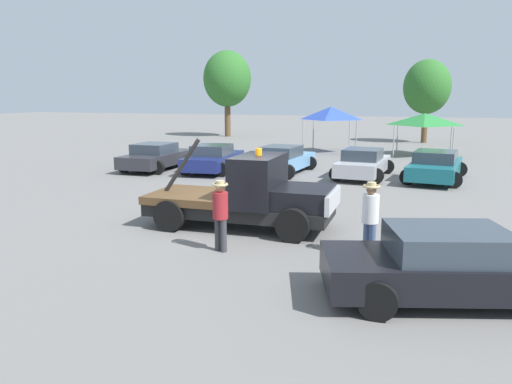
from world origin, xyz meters
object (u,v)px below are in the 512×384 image
Objects in this scene: tow_truck at (250,197)px; parked_car_teal at (435,166)px; tree_center at (427,87)px; person_near_truck at (370,213)px; foreground_car at (458,266)px; canopy_tent_blue at (331,113)px; parked_car_silver at (363,163)px; canopy_tent_green at (425,119)px; parked_car_navy at (213,158)px; tree_left at (227,79)px; parked_car_skyblue at (282,160)px; parked_car_charcoal at (157,157)px; person_at_hood at (220,210)px.

parked_car_teal is at bearing 62.52° from tow_truck.
person_near_truck is at bearing -91.37° from tree_center.
canopy_tent_blue is (-6.81, 23.32, 1.91)m from foreground_car.
tow_truck is 1.77× the size of canopy_tent_blue.
tree_center is at bearing 74.34° from foreground_car.
canopy_tent_green reaches higher than parked_car_silver.
parked_car_navy is 0.62× the size of tree_left.
parked_car_silver is at bearing -91.12° from parked_car_navy.
parked_car_charcoal is at bearing 101.53° from parked_car_skyblue.
tow_truck is 1.02× the size of foreground_car.
parked_car_charcoal and parked_car_teal have the same top height.
tow_truck reaches higher than parked_car_skyblue.
parked_car_charcoal is 1.58× the size of canopy_tent_blue.
parked_car_silver is at bearing -103.95° from canopy_tent_green.
parked_car_navy is (-10.65, 13.04, -0.00)m from foreground_car.
tow_truck is at bearing -154.04° from person_at_hood.
canopy_tent_green is 0.44× the size of tree_left.
canopy_tent_green is at bearing -50.92° from parked_car_charcoal.
parked_car_navy is 0.74× the size of tree_center.
parked_car_navy and parked_car_silver have the same top height.
tree_left is at bearing 138.65° from canopy_tent_blue.
person_near_truck is 11.87m from parked_car_teal.
parked_car_teal is (1.48, 11.77, -0.40)m from person_near_truck.
person_near_truck is at bearing -168.09° from parked_car_silver.
foreground_car and parked_car_navy have the same top height.
tow_truck is at bearing -138.59° from parked_car_charcoal.
tree_center is (2.36, 19.09, 3.70)m from parked_car_silver.
tree_center is at bearing 80.27° from tow_truck.
person_near_truck reaches higher than foreground_car.
person_near_truck is 3.50m from person_at_hood.
parked_car_charcoal is at bearing -119.31° from person_at_hood.
parked_car_skyblue is (-1.98, 10.01, -0.25)m from tow_truck.
tree_left is (-12.97, 29.87, 4.26)m from tow_truck.
tree_left is 17.24m from tree_center.
canopy_tent_green is at bearing 74.89° from foreground_car.
parked_car_charcoal is at bearing -77.48° from tree_left.
canopy_tent_green is 0.53× the size of tree_center.
person_near_truck is 0.59× the size of canopy_tent_blue.
tree_left reaches higher than tree_center.
tow_truck is 10.21m from parked_car_skyblue.
tree_center is (5.75, 9.35, 1.79)m from canopy_tent_blue.
parked_car_charcoal is 1.00× the size of parked_car_navy.
tow_truck reaches higher than foreground_car.
parked_car_teal is 0.66× the size of tree_left.
parked_car_navy is 22.20m from tree_left.
parked_car_skyblue and parked_car_teal have the same top height.
parked_car_navy is 3.42m from parked_car_skyblue.
tree_left is (-14.84, 19.82, 4.52)m from parked_car_silver.
foreground_car is 1.10× the size of parked_car_navy.
canopy_tent_blue is 0.89× the size of canopy_tent_green.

